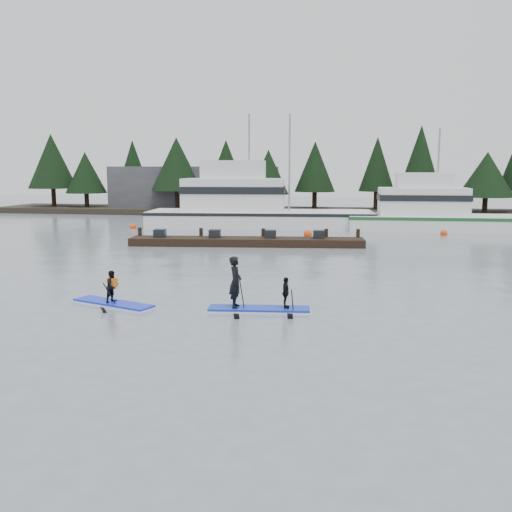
% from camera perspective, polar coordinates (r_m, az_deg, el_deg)
% --- Properties ---
extents(ground, '(160.00, 160.00, 0.00)m').
position_cam_1_polar(ground, '(18.66, -3.38, -6.10)').
color(ground, slate).
rests_on(ground, ground).
extents(far_shore, '(70.00, 8.00, 0.60)m').
position_cam_1_polar(far_shore, '(59.83, 6.31, 4.40)').
color(far_shore, '#2D281E').
rests_on(far_shore, ground).
extents(treeline, '(60.00, 4.00, 8.00)m').
position_cam_1_polar(treeline, '(59.86, 6.31, 4.11)').
color(treeline, black).
rests_on(treeline, ground).
extents(waterfront_building, '(18.00, 6.00, 5.00)m').
position_cam_1_polar(waterfront_building, '(64.23, -6.16, 6.66)').
color(waterfront_building, '#4C4C51').
rests_on(waterfront_building, ground).
extents(fishing_boat_large, '(18.66, 6.89, 10.23)m').
position_cam_1_polar(fishing_boat_large, '(47.06, -0.27, 3.87)').
color(fishing_boat_large, white).
rests_on(fishing_boat_large, ground).
extents(fishing_boat_medium, '(15.08, 5.00, 8.80)m').
position_cam_1_polar(fishing_boat_medium, '(46.89, 17.88, 3.24)').
color(fishing_boat_medium, white).
rests_on(fishing_boat_medium, ground).
extents(floating_dock, '(14.70, 3.63, 0.49)m').
position_cam_1_polar(floating_dock, '(35.70, -0.95, 1.44)').
color(floating_dock, black).
rests_on(floating_dock, ground).
extents(buoy_a, '(0.51, 0.51, 0.51)m').
position_cam_1_polar(buoy_a, '(47.05, -12.19, 2.72)').
color(buoy_a, '#EB410B').
rests_on(buoy_a, ground).
extents(buoy_c, '(0.52, 0.52, 0.52)m').
position_cam_1_polar(buoy_c, '(43.46, 18.26, 1.99)').
color(buoy_c, '#EB410B').
rests_on(buoy_c, ground).
extents(buoy_b, '(0.60, 0.60, 0.60)m').
position_cam_1_polar(buoy_b, '(40.85, 5.20, 1.99)').
color(buoy_b, '#EB410B').
rests_on(buoy_b, ground).
extents(paddleboard_solo, '(3.28, 1.84, 1.75)m').
position_cam_1_polar(paddleboard_solo, '(20.73, -14.12, -3.81)').
color(paddleboard_solo, '#172BDA').
rests_on(paddleboard_solo, ground).
extents(paddleboard_duo, '(3.50, 1.37, 2.40)m').
position_cam_1_polar(paddleboard_duo, '(19.27, -0.36, -3.75)').
color(paddleboard_duo, '#132EB8').
rests_on(paddleboard_duo, ground).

